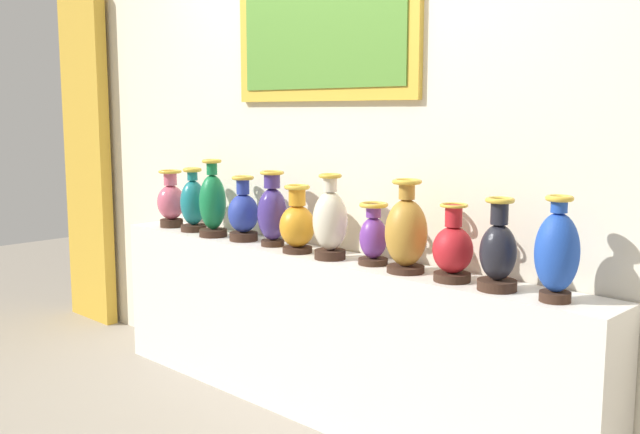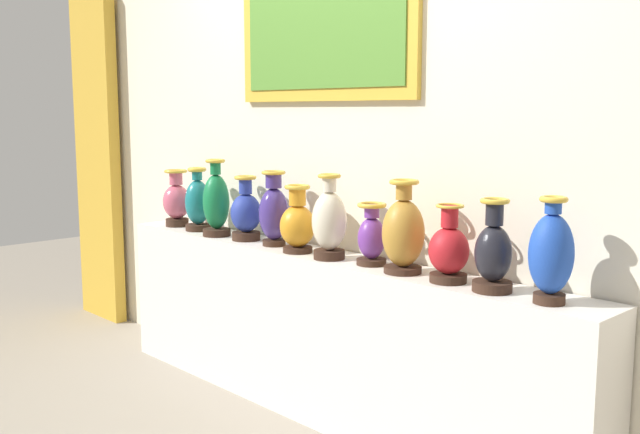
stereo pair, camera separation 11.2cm
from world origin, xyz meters
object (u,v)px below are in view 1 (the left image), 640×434
(vase_amber, at_px, (297,224))
(vase_emerald, at_px, (213,204))
(vase_rose, at_px, (171,202))
(vase_ochre, at_px, (406,232))
(vase_teal, at_px, (193,203))
(vase_indigo, at_px, (272,212))
(vase_crimson, at_px, (453,250))
(vase_cobalt, at_px, (243,214))
(vase_ivory, at_px, (330,222))
(vase_onyx, at_px, (498,252))
(vase_violet, at_px, (373,236))
(vase_sapphire, at_px, (557,253))

(vase_amber, bearing_deg, vase_emerald, -179.74)
(vase_rose, height_order, vase_ochre, vase_ochre)
(vase_emerald, bearing_deg, vase_ochre, 0.84)
(vase_teal, xyz_separation_m, vase_indigo, (0.66, 0.01, 0.01))
(vase_emerald, xyz_separation_m, vase_crimson, (1.52, 0.02, -0.05))
(vase_emerald, relative_size, vase_cobalt, 1.23)
(vase_teal, bearing_deg, vase_crimson, -0.38)
(vase_ivory, bearing_deg, vase_rose, 178.62)
(vase_teal, height_order, vase_ivory, vase_ivory)
(vase_crimson, bearing_deg, vase_ivory, -178.35)
(vase_emerald, height_order, vase_cobalt, vase_emerald)
(vase_cobalt, xyz_separation_m, vase_crimson, (1.31, -0.01, -0.02))
(vase_teal, distance_m, vase_emerald, 0.22)
(vase_amber, height_order, vase_ochre, vase_ochre)
(vase_indigo, bearing_deg, vase_crimson, -0.93)
(vase_ochre, bearing_deg, vase_indigo, 178.79)
(vase_teal, bearing_deg, vase_ochre, -0.45)
(vase_onyx, bearing_deg, vase_ivory, -179.13)
(vase_violet, xyz_separation_m, vase_ochre, (0.20, -0.03, 0.04))
(vase_cobalt, height_order, vase_ivory, vase_ivory)
(vase_indigo, bearing_deg, vase_ochre, -1.21)
(vase_indigo, distance_m, vase_ochre, 0.85)
(vase_crimson, bearing_deg, vase_violet, 176.65)
(vase_crimson, bearing_deg, vase_ochre, -179.92)
(vase_cobalt, relative_size, vase_violet, 1.23)
(vase_teal, distance_m, vase_onyx, 1.95)
(vase_emerald, xyz_separation_m, vase_onyx, (1.73, 0.01, -0.03))
(vase_ivory, relative_size, vase_violet, 1.42)
(vase_onyx, relative_size, vase_sapphire, 0.93)
(vase_amber, xyz_separation_m, vase_sapphire, (1.31, 0.01, 0.04))
(vase_rose, distance_m, vase_teal, 0.22)
(vase_violet, xyz_separation_m, vase_crimson, (0.43, -0.03, 0.00))
(vase_crimson, height_order, vase_sapphire, vase_sapphire)
(vase_cobalt, height_order, vase_crimson, vase_cobalt)
(vase_indigo, bearing_deg, vase_onyx, -1.04)
(vase_onyx, bearing_deg, vase_indigo, 178.96)
(vase_rose, height_order, vase_cobalt, vase_cobalt)
(vase_rose, bearing_deg, vase_ivory, -1.38)
(vase_emerald, xyz_separation_m, vase_amber, (0.65, 0.00, -0.04))
(vase_rose, relative_size, vase_cobalt, 0.98)
(vase_indigo, distance_m, vase_onyx, 1.29)
(vase_rose, relative_size, vase_crimson, 1.07)
(vase_violet, bearing_deg, vase_sapphire, -2.25)
(vase_indigo, height_order, vase_ochre, vase_ochre)
(vase_indigo, distance_m, vase_violet, 0.66)
(vase_crimson, bearing_deg, vase_indigo, 179.07)
(vase_indigo, relative_size, vase_ochre, 0.96)
(vase_ochre, xyz_separation_m, vase_sapphire, (0.67, -0.01, 0.01))
(vase_emerald, distance_m, vase_indigo, 0.44)
(vase_crimson, xyz_separation_m, vase_onyx, (0.21, -0.01, 0.02))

